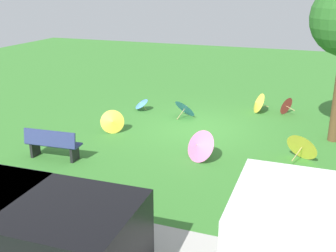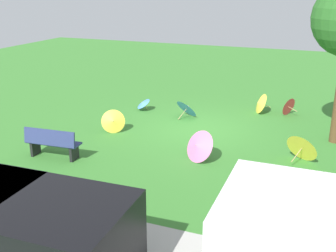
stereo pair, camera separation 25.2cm
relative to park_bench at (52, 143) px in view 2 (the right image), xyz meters
name	(u,v)px [view 2 (the right image)]	position (x,y,z in m)	size (l,w,h in m)	color
ground	(197,129)	(-3.07, -3.91, -0.47)	(40.00, 40.00, 0.00)	#387A2D
park_bench	(52,143)	(0.00, 0.00, 0.00)	(1.63, 0.60, 0.90)	navy
parasol_blue_0	(187,108)	(-2.33, -5.01, -0.07)	(1.09, 1.02, 0.76)	tan
parasol_blue_1	(143,103)	(-0.38, -5.25, -0.16)	(0.77, 0.78, 0.51)	tan
parasol_pink_0	(198,146)	(-3.91, -1.35, -0.01)	(1.12, 1.00, 0.90)	tan
parasol_yellow_3	(113,121)	(-0.56, -2.55, -0.07)	(0.91, 0.90, 0.79)	tan
parasol_yellow_4	(259,103)	(-4.72, -6.61, -0.07)	(0.79, 0.91, 0.80)	tan
parasol_yellow_5	(303,147)	(-6.66, -2.40, -0.03)	(1.06, 0.96, 0.87)	tan
parasol_red_1	(287,106)	(-5.76, -6.74, -0.11)	(0.69, 0.74, 0.70)	tan
parasol_orange_1	(299,187)	(-6.78, -0.13, -0.17)	(0.79, 0.73, 0.56)	tan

